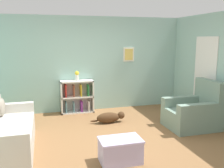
{
  "coord_description": "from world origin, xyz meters",
  "views": [
    {
      "loc": [
        -1.4,
        -4.6,
        1.99
      ],
      "look_at": [
        0.0,
        0.4,
        1.05
      ],
      "focal_mm": 40.0,
      "sensor_mm": 36.0,
      "label": 1
    }
  ],
  "objects_px": {
    "vase": "(77,75)",
    "bookshelf": "(77,97)",
    "recliner_chair": "(194,112)",
    "dog": "(110,117)",
    "coffee_table": "(120,150)",
    "couch": "(6,134)"
  },
  "relations": [
    {
      "from": "vase",
      "to": "bookshelf",
      "type": "bearing_deg",
      "value": 108.22
    },
    {
      "from": "bookshelf",
      "to": "recliner_chair",
      "type": "bearing_deg",
      "value": -38.68
    },
    {
      "from": "bookshelf",
      "to": "dog",
      "type": "bearing_deg",
      "value": -60.16
    },
    {
      "from": "recliner_chair",
      "to": "dog",
      "type": "bearing_deg",
      "value": 155.07
    },
    {
      "from": "coffee_table",
      "to": "vase",
      "type": "distance_m",
      "value": 3.11
    },
    {
      "from": "recliner_chair",
      "to": "dog",
      "type": "relative_size",
      "value": 1.28
    },
    {
      "from": "coffee_table",
      "to": "vase",
      "type": "xyz_separation_m",
      "value": [
        -0.28,
        2.99,
        0.82
      ]
    },
    {
      "from": "couch",
      "to": "recliner_chair",
      "type": "distance_m",
      "value": 3.94
    },
    {
      "from": "couch",
      "to": "bookshelf",
      "type": "bearing_deg",
      "value": 53.48
    },
    {
      "from": "couch",
      "to": "recliner_chair",
      "type": "xyz_separation_m",
      "value": [
        3.94,
        0.19,
        0.03
      ]
    },
    {
      "from": "couch",
      "to": "coffee_table",
      "type": "xyz_separation_m",
      "value": [
        1.84,
        -0.91,
        -0.12
      ]
    },
    {
      "from": "bookshelf",
      "to": "coffee_table",
      "type": "relative_size",
      "value": 1.29
    },
    {
      "from": "couch",
      "to": "coffee_table",
      "type": "relative_size",
      "value": 2.89
    },
    {
      "from": "couch",
      "to": "vase",
      "type": "xyz_separation_m",
      "value": [
        1.56,
        2.08,
        0.7
      ]
    },
    {
      "from": "couch",
      "to": "dog",
      "type": "relative_size",
      "value": 2.35
    },
    {
      "from": "dog",
      "to": "vase",
      "type": "xyz_separation_m",
      "value": [
        -0.62,
        1.07,
        0.9
      ]
    },
    {
      "from": "couch",
      "to": "dog",
      "type": "distance_m",
      "value": 2.41
    },
    {
      "from": "dog",
      "to": "coffee_table",
      "type": "bearing_deg",
      "value": -100.15
    },
    {
      "from": "recliner_chair",
      "to": "coffee_table",
      "type": "height_order",
      "value": "recliner_chair"
    },
    {
      "from": "couch",
      "to": "recliner_chair",
      "type": "height_order",
      "value": "recliner_chair"
    },
    {
      "from": "recliner_chair",
      "to": "coffee_table",
      "type": "xyz_separation_m",
      "value": [
        -2.1,
        -1.1,
        -0.14
      ]
    },
    {
      "from": "bookshelf",
      "to": "vase",
      "type": "relative_size",
      "value": 3.41
    }
  ]
}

